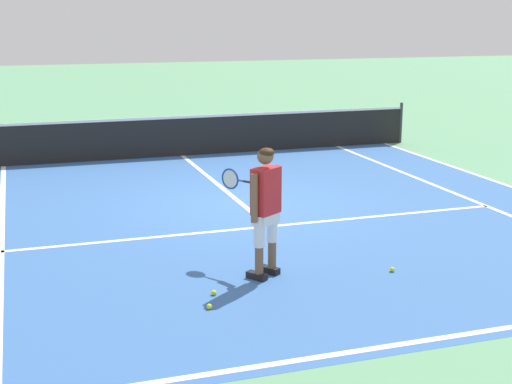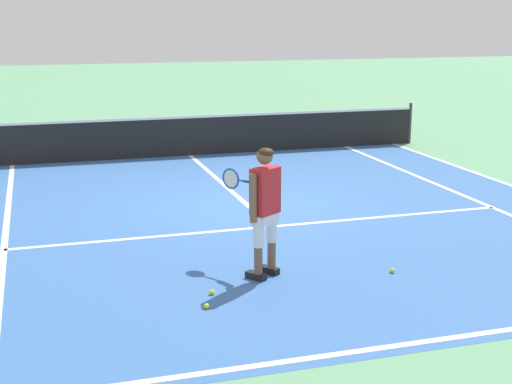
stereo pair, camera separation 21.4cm
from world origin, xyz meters
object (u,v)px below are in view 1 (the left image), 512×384
Objects in this scene: tennis_ball_near_feet at (209,307)px; tennis_ball_by_baseline at (214,293)px; tennis_ball_mid_court at (392,269)px; tennis_player at (264,203)px.

tennis_ball_by_baseline is (0.16, 0.41, 0.00)m from tennis_ball_near_feet.
tennis_ball_near_feet and tennis_ball_mid_court have the same top height.
tennis_ball_by_baseline is at bearing -178.66° from tennis_ball_mid_court.
tennis_player is at bearing 28.49° from tennis_ball_by_baseline.
tennis_ball_mid_court is at bearing 1.34° from tennis_ball_by_baseline.
tennis_player is 1.60m from tennis_ball_near_feet.
tennis_ball_by_baseline is at bearing -151.51° from tennis_player.
tennis_ball_near_feet and tennis_ball_by_baseline have the same top height.
tennis_ball_near_feet is 1.00× the size of tennis_ball_mid_court.
tennis_ball_near_feet is at bearing -138.91° from tennis_player.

